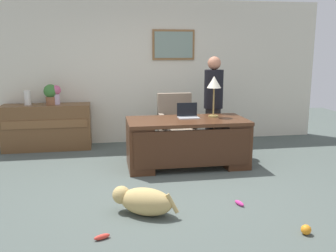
{
  "coord_description": "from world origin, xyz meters",
  "views": [
    {
      "loc": [
        -0.75,
        -4.55,
        1.75
      ],
      "look_at": [
        0.09,
        0.3,
        0.75
      ],
      "focal_mm": 39.61,
      "sensor_mm": 36.0,
      "label": 1
    }
  ],
  "objects_px": {
    "armchair": "(176,126)",
    "vase_empty": "(27,98)",
    "credenza": "(47,127)",
    "laptop": "(188,114)",
    "person_standing": "(213,105)",
    "vase_with_flowers": "(56,93)",
    "dog_toy_ball": "(306,230)",
    "dog_toy_bone": "(102,237)",
    "dog_lying": "(143,201)",
    "desk_lamp": "(214,85)",
    "potted_plant": "(51,93)",
    "dog_toy_plush": "(239,203)",
    "desk": "(187,141)"
  },
  "relations": [
    {
      "from": "dog_toy_ball",
      "to": "dog_toy_bone",
      "type": "relative_size",
      "value": 0.62
    },
    {
      "from": "vase_empty",
      "to": "dog_toy_bone",
      "type": "xyz_separation_m",
      "value": [
        1.27,
        -3.52,
        -0.92
      ]
    },
    {
      "from": "desk_lamp",
      "to": "dog_toy_bone",
      "type": "bearing_deg",
      "value": -127.84
    },
    {
      "from": "credenza",
      "to": "armchair",
      "type": "xyz_separation_m",
      "value": [
        2.25,
        -0.57,
        0.06
      ]
    },
    {
      "from": "dog_toy_plush",
      "to": "armchair",
      "type": "bearing_deg",
      "value": 96.51
    },
    {
      "from": "person_standing",
      "to": "dog_toy_bone",
      "type": "distance_m",
      "value": 3.42
    },
    {
      "from": "laptop",
      "to": "desk_lamp",
      "type": "xyz_separation_m",
      "value": [
        0.41,
        -0.01,
        0.45
      ]
    },
    {
      "from": "armchair",
      "to": "potted_plant",
      "type": "bearing_deg",
      "value": 165.16
    },
    {
      "from": "credenza",
      "to": "vase_empty",
      "type": "bearing_deg",
      "value": 179.75
    },
    {
      "from": "desk_lamp",
      "to": "vase_with_flowers",
      "type": "bearing_deg",
      "value": 153.18
    },
    {
      "from": "dog_lying",
      "to": "dog_toy_ball",
      "type": "bearing_deg",
      "value": -25.63
    },
    {
      "from": "desk",
      "to": "desk_lamp",
      "type": "distance_m",
      "value": 0.96
    },
    {
      "from": "credenza",
      "to": "dog_lying",
      "type": "height_order",
      "value": "credenza"
    },
    {
      "from": "dog_toy_ball",
      "to": "vase_with_flowers",
      "type": "bearing_deg",
      "value": 125.92
    },
    {
      "from": "desk",
      "to": "vase_empty",
      "type": "bearing_deg",
      "value": 150.76
    },
    {
      "from": "credenza",
      "to": "desk_lamp",
      "type": "xyz_separation_m",
      "value": [
        2.71,
        -1.27,
        0.83
      ]
    },
    {
      "from": "vase_empty",
      "to": "dog_toy_plush",
      "type": "bearing_deg",
      "value": -46.56
    },
    {
      "from": "credenza",
      "to": "vase_with_flowers",
      "type": "height_order",
      "value": "vase_with_flowers"
    },
    {
      "from": "dog_toy_ball",
      "to": "potted_plant",
      "type": "bearing_deg",
      "value": 126.86
    },
    {
      "from": "desk",
      "to": "dog_lying",
      "type": "height_order",
      "value": "desk"
    },
    {
      "from": "desk",
      "to": "armchair",
      "type": "xyz_separation_m",
      "value": [
        -0.01,
        0.86,
        0.07
      ]
    },
    {
      "from": "armchair",
      "to": "dog_toy_bone",
      "type": "bearing_deg",
      "value": -113.57
    },
    {
      "from": "credenza",
      "to": "dog_lying",
      "type": "relative_size",
      "value": 2.2
    },
    {
      "from": "credenza",
      "to": "potted_plant",
      "type": "distance_m",
      "value": 0.61
    },
    {
      "from": "vase_empty",
      "to": "dog_toy_ball",
      "type": "xyz_separation_m",
      "value": [
        3.22,
        -3.76,
        -0.89
      ]
    },
    {
      "from": "credenza",
      "to": "armchair",
      "type": "bearing_deg",
      "value": -14.21
    },
    {
      "from": "desk",
      "to": "potted_plant",
      "type": "xyz_separation_m",
      "value": [
        -2.16,
        1.43,
        0.61
      ]
    },
    {
      "from": "potted_plant",
      "to": "laptop",
      "type": "bearing_deg",
      "value": -29.85
    },
    {
      "from": "potted_plant",
      "to": "dog_toy_plush",
      "type": "relative_size",
      "value": 2.32
    },
    {
      "from": "armchair",
      "to": "vase_empty",
      "type": "distance_m",
      "value": 2.66
    },
    {
      "from": "desk_lamp",
      "to": "dog_toy_bone",
      "type": "height_order",
      "value": "desk_lamp"
    },
    {
      "from": "armchair",
      "to": "potted_plant",
      "type": "distance_m",
      "value": 2.3
    },
    {
      "from": "armchair",
      "to": "laptop",
      "type": "height_order",
      "value": "armchair"
    },
    {
      "from": "vase_with_flowers",
      "to": "potted_plant",
      "type": "xyz_separation_m",
      "value": [
        -0.1,
        0.0,
        -0.0
      ]
    },
    {
      "from": "credenza",
      "to": "dog_lying",
      "type": "bearing_deg",
      "value": -65.14
    },
    {
      "from": "credenza",
      "to": "dog_toy_ball",
      "type": "height_order",
      "value": "credenza"
    },
    {
      "from": "desk",
      "to": "dog_lying",
      "type": "xyz_separation_m",
      "value": [
        -0.85,
        -1.6,
        -0.24
      ]
    },
    {
      "from": "vase_with_flowers",
      "to": "dog_toy_ball",
      "type": "xyz_separation_m",
      "value": [
        2.73,
        -3.76,
        -0.96
      ]
    },
    {
      "from": "credenza",
      "to": "vase_empty",
      "type": "xyz_separation_m",
      "value": [
        -0.3,
        0.0,
        0.53
      ]
    },
    {
      "from": "credenza",
      "to": "dog_toy_ball",
      "type": "distance_m",
      "value": 4.77
    },
    {
      "from": "laptop",
      "to": "credenza",
      "type": "bearing_deg",
      "value": 151.2
    },
    {
      "from": "person_standing",
      "to": "vase_with_flowers",
      "type": "height_order",
      "value": "person_standing"
    },
    {
      "from": "dog_lying",
      "to": "vase_empty",
      "type": "height_order",
      "value": "vase_empty"
    },
    {
      "from": "vase_with_flowers",
      "to": "dog_toy_ball",
      "type": "height_order",
      "value": "vase_with_flowers"
    },
    {
      "from": "armchair",
      "to": "dog_lying",
      "type": "distance_m",
      "value": 2.63
    },
    {
      "from": "armchair",
      "to": "dog_toy_ball",
      "type": "xyz_separation_m",
      "value": [
        0.66,
        -3.19,
        -0.42
      ]
    },
    {
      "from": "desk_lamp",
      "to": "dog_toy_bone",
      "type": "distance_m",
      "value": 3.09
    },
    {
      "from": "desk_lamp",
      "to": "dog_toy_bone",
      "type": "xyz_separation_m",
      "value": [
        -1.75,
        -2.25,
        -1.21
      ]
    },
    {
      "from": "desk",
      "to": "laptop",
      "type": "height_order",
      "value": "laptop"
    },
    {
      "from": "desk_lamp",
      "to": "dog_toy_ball",
      "type": "xyz_separation_m",
      "value": [
        0.21,
        -2.49,
        -1.19
      ]
    }
  ]
}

